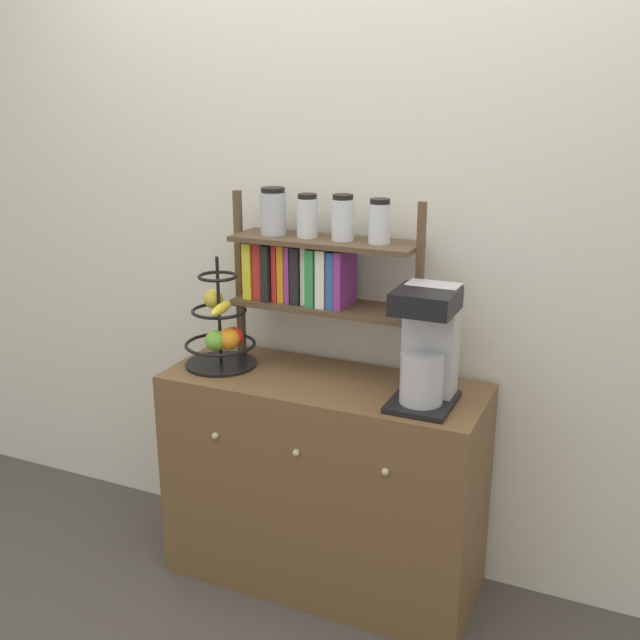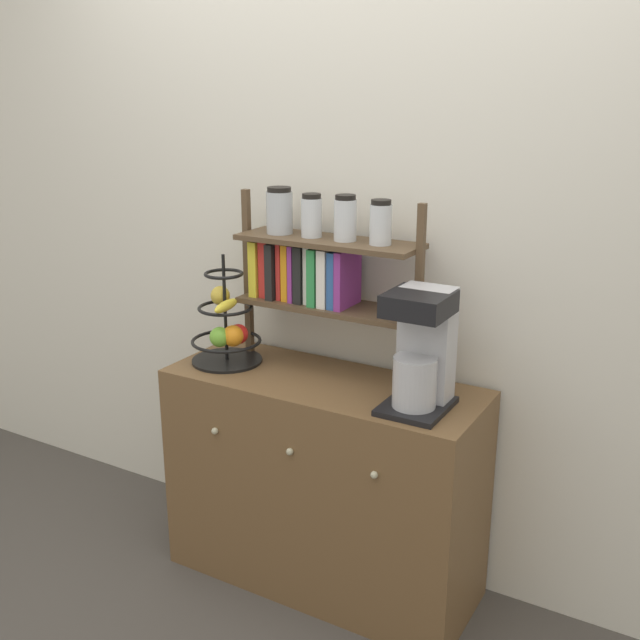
# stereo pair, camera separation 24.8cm
# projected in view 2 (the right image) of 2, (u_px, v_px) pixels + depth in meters

# --- Properties ---
(ground_plane) EXTENTS (12.00, 12.00, 0.00)m
(ground_plane) POSITION_uv_depth(u_px,v_px,m) (293.00, 609.00, 2.60)
(ground_plane) COLOR #47423D
(wall_back) EXTENTS (7.00, 0.05, 2.60)m
(wall_back) POSITION_uv_depth(u_px,v_px,m) (360.00, 218.00, 2.60)
(wall_back) COLOR silver
(wall_back) RESTS_ON ground_plane
(sideboard) EXTENTS (1.10, 0.44, 0.78)m
(sideboard) POSITION_uv_depth(u_px,v_px,m) (323.00, 482.00, 2.66)
(sideboard) COLOR brown
(sideboard) RESTS_ON ground_plane
(coffee_maker) EXTENTS (0.19, 0.24, 0.38)m
(coffee_maker) POSITION_uv_depth(u_px,v_px,m) (422.00, 349.00, 2.28)
(coffee_maker) COLOR black
(coffee_maker) RESTS_ON sideboard
(fruit_stand) EXTENTS (0.26, 0.26, 0.40)m
(fruit_stand) POSITION_uv_depth(u_px,v_px,m) (227.00, 329.00, 2.67)
(fruit_stand) COLOR black
(fruit_stand) RESTS_ON sideboard
(shelf_hutch) EXTENTS (0.69, 0.20, 0.63)m
(shelf_hutch) POSITION_uv_depth(u_px,v_px,m) (315.00, 262.00, 2.56)
(shelf_hutch) COLOR brown
(shelf_hutch) RESTS_ON sideboard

